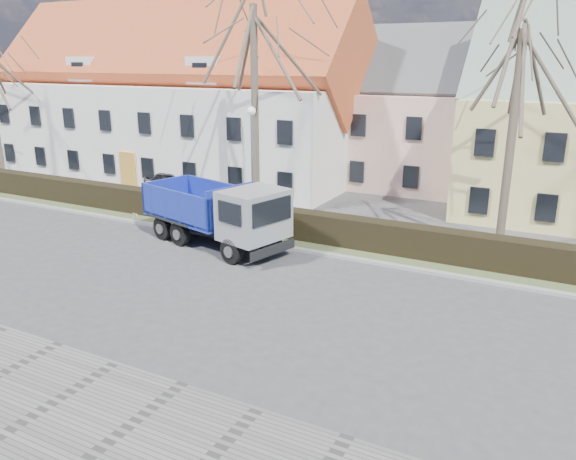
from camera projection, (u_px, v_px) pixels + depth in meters
The scene contains 12 objects.
ground at pixel (188, 277), 21.22m from camera, with size 120.00×120.00×0.00m, color #3C3C3F.
curb_far at pixel (251, 241), 25.10m from camera, with size 80.00×0.30×0.12m, color gray.
grass_strip at pixel (268, 232), 26.46m from camera, with size 80.00×3.00×0.10m, color #45522E.
hedge at pixel (266, 221), 26.11m from camera, with size 60.00×0.90×1.30m, color black.
building_white at pixel (175, 105), 39.13m from camera, with size 26.80×10.80×9.50m, color silver, non-canonical shape.
building_pink at pixel (431, 123), 35.22m from camera, with size 10.80×8.80×8.00m, color beige, non-canonical shape.
tree_1 at pixel (255, 92), 27.45m from camera, with size 9.20×9.20×12.65m, color brown, non-canonical shape.
tree_2 at pixel (513, 121), 22.38m from camera, with size 8.00×8.00×11.00m, color brown, non-canonical shape.
dump_truck at pixel (211, 211), 24.56m from camera, with size 7.41×2.75×2.96m, color navy, non-canonical shape.
streetlight at pixel (252, 167), 26.87m from camera, with size 0.46×0.46×5.83m, color gray, non-canonical shape.
cart_frame at pixel (133, 217), 28.12m from camera, with size 0.61×0.35×0.56m, color silver, non-canonical shape.
parked_car_a at pixel (172, 181), 34.88m from camera, with size 1.40×3.48×1.18m, color black.
Camera 1 is at (12.52, -15.76, 7.92)m, focal length 35.00 mm.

